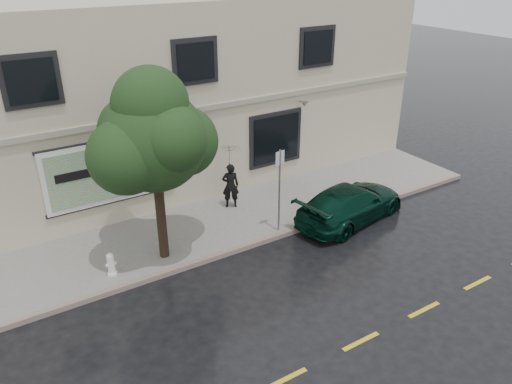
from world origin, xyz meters
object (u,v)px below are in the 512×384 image
pedestrian (230,186)px  fire_hydrant (111,264)px  car (351,203)px  street_tree (154,141)px

pedestrian → fire_hydrant: pedestrian is taller
car → street_tree: size_ratio=0.86×
fire_hydrant → street_tree: bearing=16.7°
street_tree → fire_hydrant: size_ratio=7.11×
car → pedestrian: (-3.13, 2.81, 0.33)m
car → pedestrian: 4.22m
car → fire_hydrant: car is taller
pedestrian → car: bearing=162.4°
pedestrian → street_tree: street_tree is taller
car → street_tree: street_tree is taller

